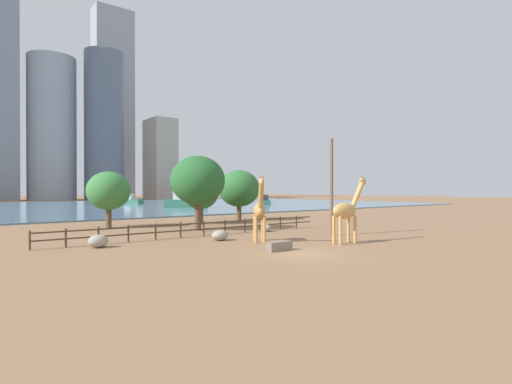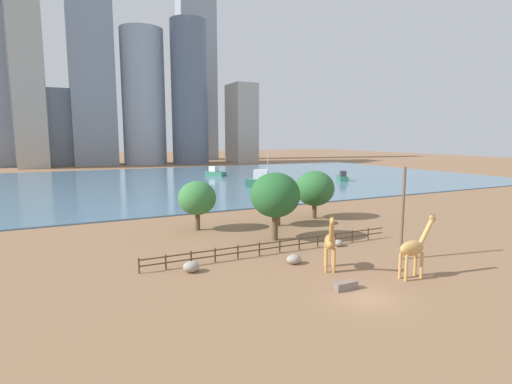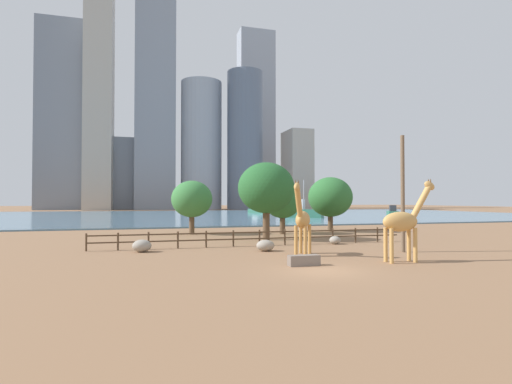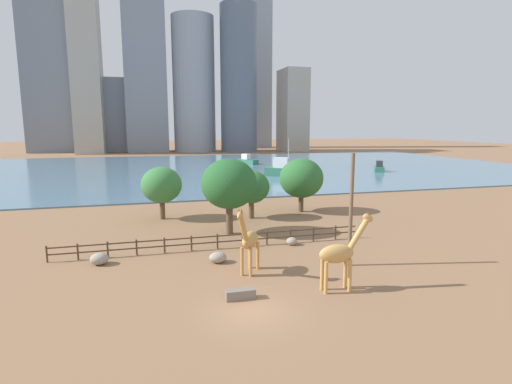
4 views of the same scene
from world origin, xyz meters
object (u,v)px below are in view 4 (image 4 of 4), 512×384
(utility_pole, at_px, (351,210))
(boat_sailboat, at_px, (248,160))
(boulder_small, at_px, (292,241))
(tree_left_large, at_px, (251,187))
(feeding_trough, at_px, (240,294))
(boulder_by_pole, at_px, (218,257))
(tree_center_broad, at_px, (301,178))
(tree_left_small, at_px, (229,184))
(giraffe_tall, at_px, (340,253))
(boat_ferry, at_px, (379,168))
(tree_right_tall, at_px, (161,185))
(boat_tug, at_px, (285,170))
(giraffe_companion, at_px, (249,240))
(boulder_near_fence, at_px, (99,259))

(utility_pole, relative_size, boat_sailboat, 1.32)
(boulder_small, relative_size, tree_left_large, 0.18)
(utility_pole, bearing_deg, feeding_trough, -158.51)
(boulder_by_pole, distance_m, boulder_small, 7.57)
(tree_center_broad, distance_m, tree_left_small, 12.87)
(utility_pole, bearing_deg, boat_sailboat, 81.44)
(feeding_trough, distance_m, tree_left_large, 21.61)
(boat_sailboat, bearing_deg, boulder_small, -40.52)
(boulder_small, bearing_deg, giraffe_tall, -93.07)
(tree_left_small, xyz_separation_m, boat_ferry, (42.88, 42.35, -3.83))
(tree_right_tall, distance_m, boat_sailboat, 64.70)
(boulder_by_pole, bearing_deg, boat_tug, 65.08)
(tree_left_large, bearing_deg, giraffe_companion, -105.08)
(utility_pole, height_order, boulder_near_fence, utility_pole)
(tree_center_broad, distance_m, tree_right_tall, 16.36)
(boulder_near_fence, distance_m, tree_left_small, 13.41)
(giraffe_tall, bearing_deg, tree_left_small, 106.79)
(boulder_near_fence, height_order, boat_sailboat, boat_sailboat)
(boulder_near_fence, xyz_separation_m, boulder_small, (15.68, 0.92, -0.11))
(boulder_near_fence, bearing_deg, giraffe_companion, -24.24)
(utility_pole, xyz_separation_m, boat_tug, (12.83, 50.88, -2.72))
(boat_ferry, bearing_deg, boat_sailboat, 71.21)
(boulder_near_fence, height_order, tree_center_broad, tree_center_broad)
(feeding_trough, height_order, tree_left_small, tree_left_small)
(feeding_trough, xyz_separation_m, tree_right_tall, (-3.68, 22.72, 3.53))
(boulder_near_fence, relative_size, boulder_small, 1.42)
(tree_left_large, xyz_separation_m, tree_center_broad, (6.66, 1.75, 0.55))
(tree_left_large, height_order, boat_ferry, tree_left_large)
(utility_pole, distance_m, feeding_trough, 10.56)
(tree_center_broad, bearing_deg, boulder_by_pole, -129.70)
(utility_pole, bearing_deg, giraffe_companion, 176.93)
(boat_tug, bearing_deg, tree_center_broad, -69.86)
(boulder_small, height_order, tree_right_tall, tree_right_tall)
(giraffe_tall, xyz_separation_m, boat_tug, (15.68, 54.83, -0.95))
(boulder_near_fence, distance_m, boat_sailboat, 79.59)
(boulder_small, bearing_deg, boat_ferry, 51.01)
(giraffe_companion, height_order, feeding_trough, giraffe_companion)
(tree_left_large, bearing_deg, boulder_by_pole, -114.28)
(tree_right_tall, xyz_separation_m, boat_tug, (25.65, 31.76, -2.36))
(boat_sailboat, bearing_deg, tree_left_large, -43.12)
(giraffe_companion, height_order, boulder_near_fence, giraffe_companion)
(utility_pole, xyz_separation_m, boat_sailboat, (11.87, 78.86, -3.08))
(giraffe_tall, height_order, utility_pole, utility_pole)
(boulder_near_fence, bearing_deg, boulder_small, 3.34)
(utility_pole, distance_m, boat_sailboat, 79.81)
(giraffe_tall, xyz_separation_m, boulder_small, (0.53, 9.96, -2.08))
(boat_sailboat, bearing_deg, boat_ferry, 14.03)
(giraffe_tall, relative_size, tree_right_tall, 0.86)
(boat_sailboat, bearing_deg, tree_right_tall, -51.96)
(giraffe_companion, bearing_deg, tree_right_tall, -130.70)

